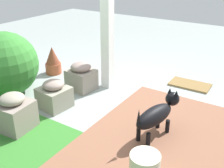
{
  "coord_description": "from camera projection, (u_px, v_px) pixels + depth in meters",
  "views": [
    {
      "loc": [
        -1.95,
        3.17,
        1.96
      ],
      "look_at": [
        0.02,
        0.13,
        0.29
      ],
      "focal_mm": 43.71,
      "sensor_mm": 36.0,
      "label": 1
    }
  ],
  "objects": [
    {
      "name": "porch_pillar",
      "position": [
        107.0,
        20.0,
        4.15
      ],
      "size": [
        0.15,
        0.15,
        2.21
      ],
      "primitive_type": "cube",
      "color": "white",
      "rests_on": "ground"
    },
    {
      "name": "dog",
      "position": [
        157.0,
        114.0,
        3.2
      ],
      "size": [
        0.33,
        0.76,
        0.52
      ],
      "color": "black",
      "rests_on": "ground"
    },
    {
      "name": "ground_plane",
      "position": [
        117.0,
        98.0,
        4.2
      ],
      "size": [
        12.0,
        12.0,
        0.0
      ],
      "primitive_type": "plane",
      "color": "gray"
    },
    {
      "name": "round_shrub",
      "position": [
        6.0,
        64.0,
        4.15
      ],
      "size": [
        0.99,
        0.99,
        0.99
      ],
      "primitive_type": "sphere",
      "color": "#337A2E",
      "rests_on": "ground"
    },
    {
      "name": "stone_planter_far",
      "position": [
        14.0,
        113.0,
        3.38
      ],
      "size": [
        0.45,
        0.44,
        0.48
      ],
      "color": "gray",
      "rests_on": "ground"
    },
    {
      "name": "brick_path",
      "position": [
        164.0,
        141.0,
        3.2
      ],
      "size": [
        1.8,
        2.4,
        0.02
      ],
      "primitive_type": "cube",
      "color": "brown",
      "rests_on": "ground"
    },
    {
      "name": "terracotta_pot_spiky",
      "position": [
        53.0,
        61.0,
        5.03
      ],
      "size": [
        0.29,
        0.29,
        0.51
      ],
      "color": "#A24C2F",
      "rests_on": "ground"
    },
    {
      "name": "doormat",
      "position": [
        190.0,
        85.0,
        4.62
      ],
      "size": [
        0.67,
        0.39,
        0.03
      ],
      "primitive_type": "cube",
      "rotation": [
        0.0,
        0.0,
        0.02
      ],
      "color": "olive",
      "rests_on": "ground"
    },
    {
      "name": "stone_planter_near",
      "position": [
        81.0,
        77.0,
        4.41
      ],
      "size": [
        0.45,
        0.41,
        0.46
      ],
      "color": "gray",
      "rests_on": "ground"
    },
    {
      "name": "stone_planter_mid",
      "position": [
        54.0,
        95.0,
        3.88
      ],
      "size": [
        0.44,
        0.43,
        0.42
      ],
      "color": "gray",
      "rests_on": "ground"
    }
  ]
}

